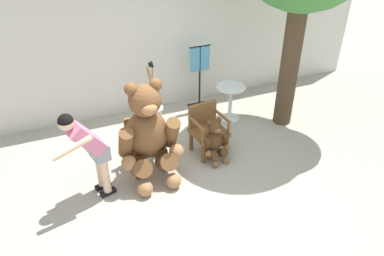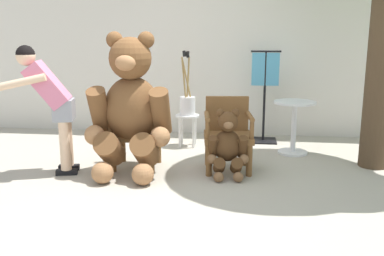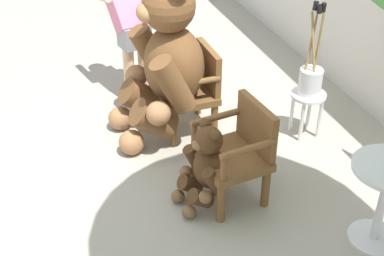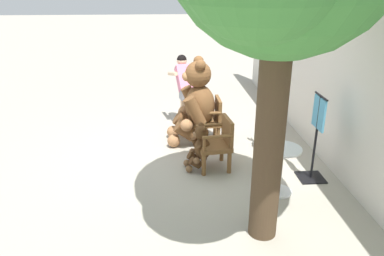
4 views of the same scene
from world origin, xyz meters
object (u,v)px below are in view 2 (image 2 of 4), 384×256
Objects in this scene: wooden_chair_right at (228,132)px; person_visitor at (50,98)px; white_stool at (188,122)px; clothing_display_stand at (265,94)px; wooden_chair_left at (137,129)px; teddy_bear_large at (131,106)px; brush_bucket at (187,102)px; teddy_bear_small at (228,144)px; round_side_table at (294,121)px.

person_visitor reaches higher than wooden_chair_right.
wooden_chair_right is 1.87× the size of white_stool.
wooden_chair_left is at bearing -137.84° from clothing_display_stand.
teddy_bear_large is at bearing -166.32° from wooden_chair_right.
wooden_chair_right is at bearing -58.50° from brush_bucket.
teddy_bear_large is at bearing 8.74° from person_visitor.
teddy_bear_small reaches higher than round_side_table.
clothing_display_stand is at bearing 47.10° from teddy_bear_large.
white_stool is (0.48, 1.29, -0.44)m from teddy_bear_large.
white_stool is at bearing -159.12° from clothing_display_stand.
round_side_table is at bearing 22.08° from wooden_chair_left.
brush_bucket is at bearing 69.46° from teddy_bear_large.
round_side_table is (0.86, 0.80, -0.01)m from wooden_chair_right.
brush_bucket is (0.48, 1.02, 0.18)m from wooden_chair_left.
teddy_bear_small is (0.01, -0.28, -0.08)m from wooden_chair_right.
brush_bucket is 1.51m from round_side_table.
person_visitor reaches higher than clothing_display_stand.
wooden_chair_right is (1.11, -0.00, 0.00)m from wooden_chair_left.
wooden_chair_right is 1.17m from round_side_table.
clothing_display_stand is at bearing 36.63° from person_visitor.
round_side_table reaches higher than white_stool.
wooden_chair_right is at bearing -108.52° from clothing_display_stand.
teddy_bear_large is 0.91m from person_visitor.
teddy_bear_small is at bearing -14.23° from wooden_chair_left.
brush_bucket is (0.48, 1.28, -0.15)m from teddy_bear_large.
teddy_bear_large is at bearing -151.50° from round_side_table.
clothing_display_stand is at bearing 74.74° from teddy_bear_small.
brush_bucket is 1.27× the size of round_side_table.
teddy_bear_small is 0.57× the size of clothing_display_stand.
brush_bucket is at bearing 64.57° from wooden_chair_left.
teddy_bear_small is 2.08m from person_visitor.
teddy_bear_small is at bearing -105.26° from clothing_display_stand.
brush_bucket reaches higher than round_side_table.
wooden_chair_left is at bearing -115.47° from white_stool.
teddy_bear_large is at bearing -89.72° from wooden_chair_left.
round_side_table is (1.48, -0.22, -0.20)m from brush_bucket.
white_stool is at bearing 121.43° from wooden_chair_right.
white_stool is 0.34× the size of clothing_display_stand.
brush_bucket is at bearing 116.04° from teddy_bear_small.
wooden_chair_right is 0.94× the size of brush_bucket.
clothing_display_stand reaches higher than round_side_table.
teddy_bear_large reaches higher than round_side_table.
teddy_bear_large is 1.19× the size of clothing_display_stand.
clothing_display_stand is at bearing 20.89° from brush_bucket.
person_visitor is 1.08× the size of clothing_display_stand.
wooden_chair_left is 1.00× the size of wooden_chair_right.
wooden_chair_right is 1.21m from brush_bucket.
teddy_bear_small is 0.85× the size of brush_bucket.
teddy_bear_large is (0.00, -0.27, 0.33)m from wooden_chair_left.
teddy_bear_small is at bearing 3.51° from person_visitor.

